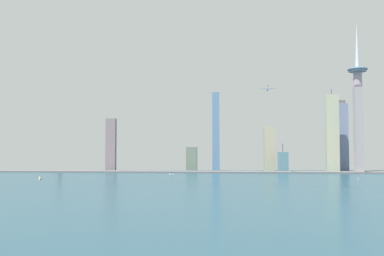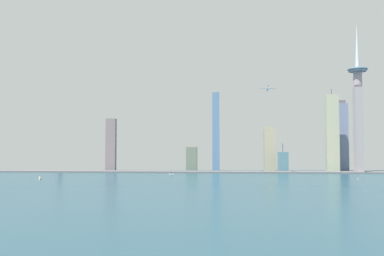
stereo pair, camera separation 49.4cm
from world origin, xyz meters
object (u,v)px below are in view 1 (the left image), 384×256
skyscraper_2 (216,132)px  skyscraper_8 (192,159)px  boat_0 (40,178)px  skyscraper_6 (283,162)px  airplane (268,89)px  skyscraper_7 (342,136)px  channel_buoy_0 (358,178)px  skyscraper_0 (58,156)px  skyscraper_1 (332,133)px  skyscraper_3 (269,149)px  boat_2 (171,174)px  skyscraper_4 (358,130)px  observation_tower (358,104)px  skyscraper_9 (111,145)px

skyscraper_2 → skyscraper_8: skyscraper_2 is taller
boat_0 → skyscraper_6: bearing=-52.0°
skyscraper_8 → airplane: (154.29, -105.07, 135.13)m
skyscraper_7 → channel_buoy_0: size_ratio=58.82×
skyscraper_0 → channel_buoy_0: (598.42, -308.11, -31.01)m
skyscraper_0 → boat_0: bearing=-72.2°
skyscraper_1 → skyscraper_3: skyscraper_1 is taller
skyscraper_3 → boat_2: bearing=-137.2°
skyscraper_7 → boat_2: size_ratio=20.36×
skyscraper_4 → airplane: bearing=-166.1°
skyscraper_8 → skyscraper_7: bearing=10.2°
skyscraper_6 → boat_2: bearing=-149.3°
skyscraper_3 → skyscraper_4: size_ratio=0.56×
skyscraper_7 → boat_2: (-358.74, -199.72, -74.60)m
skyscraper_0 → channel_buoy_0: skyscraper_0 is taller
skyscraper_4 → boat_2: size_ratio=22.56×
skyscraper_0 → skyscraper_1: skyscraper_1 is taller
skyscraper_4 → skyscraper_1: bearing=120.0°
skyscraper_0 → airplane: airplane is taller
skyscraper_7 → skyscraper_2: bearing=-176.2°
observation_tower → boat_0: (-549.82, -270.57, -138.51)m
skyscraper_8 → skyscraper_9: (-177.39, -0.67, 31.19)m
skyscraper_9 → boat_2: size_ratio=14.86×
skyscraper_1 → skyscraper_2: skyscraper_1 is taller
skyscraper_3 → skyscraper_4: (163.28, -102.37, 36.58)m
skyscraper_2 → boat_0: size_ratio=24.93×
skyscraper_4 → skyscraper_6: skyscraper_4 is taller
skyscraper_2 → skyscraper_7: 282.34m
observation_tower → skyscraper_7: bearing=97.1°
skyscraper_0 → boat_2: size_ratio=8.41×
boat_2 → airplane: 243.23m
skyscraper_2 → boat_2: 214.66m
observation_tower → skyscraper_2: 304.85m
skyscraper_2 → boat_2: skyscraper_2 is taller
skyscraper_3 → skyscraper_6: skyscraper_3 is taller
skyscraper_1 → skyscraper_8: bearing=-179.6°
observation_tower → airplane: observation_tower is taller
skyscraper_8 → channel_buoy_0: bearing=-41.8°
skyscraper_3 → boat_0: 508.76m
skyscraper_4 → boat_2: 377.19m
skyscraper_0 → boat_0: size_ratio=9.27×
boat_0 → skyscraper_1: bearing=-57.0°
skyscraper_2 → skyscraper_9: skyscraper_2 is taller
skyscraper_3 → boat_0: (-376.20, -339.30, -46.75)m
skyscraper_1 → skyscraper_6: size_ratio=2.96×
channel_buoy_0 → skyscraper_4: bearing=73.5°
skyscraper_8 → skyscraper_6: bearing=-3.0°
skyscraper_3 → observation_tower: bearing=-21.6°
observation_tower → skyscraper_1: (-46.53, 29.06, -59.24)m
skyscraper_2 → skyscraper_4: (281.97, -101.89, -1.93)m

